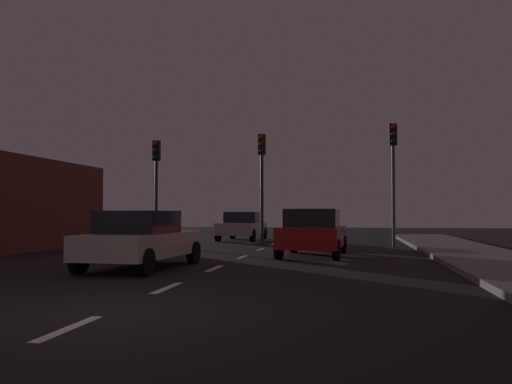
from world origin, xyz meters
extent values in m
plane|color=black|center=(0.00, 7.00, 0.00)|extent=(80.00, 80.00, 0.00)
cube|color=silver|center=(0.00, -1.20, 0.00)|extent=(0.16, 1.60, 0.01)
cube|color=silver|center=(0.00, 2.60, 0.00)|extent=(0.16, 1.60, 0.01)
cube|color=silver|center=(0.00, 6.40, 0.00)|extent=(0.16, 1.60, 0.01)
cube|color=silver|center=(0.00, 10.20, 0.00)|extent=(0.16, 1.60, 0.01)
cube|color=silver|center=(0.00, 14.00, 0.00)|extent=(0.16, 1.60, 0.01)
cube|color=silver|center=(0.00, 17.80, 0.00)|extent=(0.16, 1.60, 0.01)
cube|color=silver|center=(0.00, 21.60, 0.00)|extent=(0.16, 1.60, 0.01)
cylinder|color=#2D2D30|center=(-5.08, 16.10, 2.34)|extent=(0.14, 0.14, 4.68)
cube|color=black|center=(-5.08, 16.10, 4.23)|extent=(0.32, 0.24, 0.90)
sphere|color=red|center=(-5.08, 15.94, 4.53)|extent=(0.20, 0.20, 0.20)
sphere|color=#3F2D0C|center=(-5.08, 15.94, 4.23)|extent=(0.20, 0.20, 0.20)
sphere|color=#0C3319|center=(-5.08, 15.94, 3.93)|extent=(0.20, 0.20, 0.20)
cylinder|color=#2D2D30|center=(-0.28, 16.10, 2.43)|extent=(0.14, 0.14, 4.87)
cube|color=#382D0C|center=(-0.28, 16.10, 4.42)|extent=(0.32, 0.24, 0.90)
sphere|color=red|center=(-0.28, 15.94, 4.72)|extent=(0.20, 0.20, 0.20)
sphere|color=#3F2D0C|center=(-0.28, 15.94, 4.42)|extent=(0.20, 0.20, 0.20)
sphere|color=#0C3319|center=(-0.28, 15.94, 4.12)|extent=(0.20, 0.20, 0.20)
cylinder|color=#4C4C51|center=(5.28, 16.10, 2.59)|extent=(0.14, 0.14, 5.17)
cube|color=black|center=(5.28, 16.10, 4.72)|extent=(0.32, 0.24, 0.90)
sphere|color=red|center=(5.28, 15.94, 5.02)|extent=(0.20, 0.20, 0.20)
sphere|color=#3F2D0C|center=(5.28, 15.94, 4.72)|extent=(0.20, 0.20, 0.20)
sphere|color=#0C3319|center=(5.28, 15.94, 4.42)|extent=(0.20, 0.20, 0.20)
cube|color=#B21919|center=(2.27, 10.92, 0.65)|extent=(2.12, 4.22, 0.67)
cube|color=black|center=(2.25, 10.72, 1.28)|extent=(1.77, 1.94, 0.59)
cylinder|color=black|center=(1.46, 12.48, 0.32)|extent=(0.25, 0.65, 0.64)
cylinder|color=black|center=(3.23, 12.38, 0.32)|extent=(0.25, 0.65, 0.64)
cylinder|color=black|center=(1.30, 9.46, 0.32)|extent=(0.25, 0.65, 0.64)
cylinder|color=black|center=(3.07, 9.36, 0.32)|extent=(0.25, 0.65, 0.64)
cube|color=beige|center=(-1.87, 6.09, 0.62)|extent=(2.08, 4.45, 0.61)
cube|color=black|center=(-1.89, 5.88, 1.21)|extent=(1.71, 2.05, 0.58)
cylinder|color=black|center=(-2.62, 7.77, 0.32)|extent=(0.26, 0.65, 0.64)
cylinder|color=black|center=(-0.93, 7.66, 0.32)|extent=(0.26, 0.65, 0.64)
cylinder|color=black|center=(-2.82, 4.52, 0.32)|extent=(0.26, 0.65, 0.64)
cylinder|color=black|center=(-1.12, 4.42, 0.32)|extent=(0.26, 0.65, 0.64)
cube|color=silver|center=(-2.10, 20.94, 0.62)|extent=(2.03, 4.19, 0.60)
cube|color=black|center=(-2.09, 21.14, 1.21)|extent=(1.72, 1.91, 0.56)
cylinder|color=black|center=(-1.27, 19.39, 0.32)|extent=(0.24, 0.65, 0.64)
cylinder|color=black|center=(-3.04, 19.46, 0.32)|extent=(0.24, 0.65, 0.64)
cylinder|color=black|center=(-1.17, 22.42, 0.32)|extent=(0.24, 0.65, 0.64)
cylinder|color=black|center=(-2.93, 22.48, 0.32)|extent=(0.24, 0.65, 0.64)
camera|label=1|loc=(3.49, -7.76, 1.45)|focal=39.13mm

